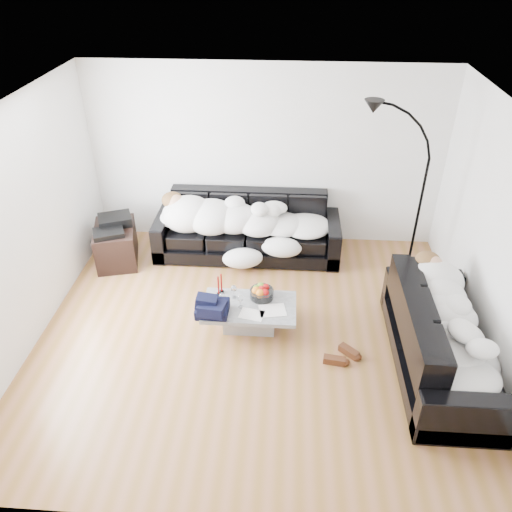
# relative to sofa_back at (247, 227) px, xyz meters

# --- Properties ---
(ground) EXTENTS (5.00, 5.00, 0.00)m
(ground) POSITION_rel_sofa_back_xyz_m (0.23, -1.77, -0.43)
(ground) COLOR olive
(ground) RESTS_ON ground
(wall_back) EXTENTS (5.00, 0.02, 2.60)m
(wall_back) POSITION_rel_sofa_back_xyz_m (0.23, 0.48, 0.87)
(wall_back) COLOR silver
(wall_back) RESTS_ON ground
(wall_left) EXTENTS (0.02, 4.50, 2.60)m
(wall_left) POSITION_rel_sofa_back_xyz_m (-2.27, -1.77, 0.87)
(wall_left) COLOR silver
(wall_left) RESTS_ON ground
(wall_right) EXTENTS (0.02, 4.50, 2.60)m
(wall_right) POSITION_rel_sofa_back_xyz_m (2.73, -1.77, 0.87)
(wall_right) COLOR silver
(wall_right) RESTS_ON ground
(ceiling) EXTENTS (5.00, 5.00, 0.00)m
(ceiling) POSITION_rel_sofa_back_xyz_m (0.23, -1.77, 2.17)
(ceiling) COLOR white
(ceiling) RESTS_ON ground
(sofa_back) EXTENTS (2.62, 0.91, 0.86)m
(sofa_back) POSITION_rel_sofa_back_xyz_m (0.00, 0.00, 0.00)
(sofa_back) COLOR black
(sofa_back) RESTS_ON ground
(sofa_right) EXTENTS (0.91, 2.12, 0.86)m
(sofa_right) POSITION_rel_sofa_back_xyz_m (2.24, -2.13, 0.00)
(sofa_right) COLOR black
(sofa_right) RESTS_ON ground
(sleeper_back) EXTENTS (2.22, 0.77, 0.44)m
(sleeper_back) POSITION_rel_sofa_back_xyz_m (-0.00, -0.05, 0.21)
(sleeper_back) COLOR white
(sleeper_back) RESTS_ON sofa_back
(sleeper_right) EXTENTS (0.77, 1.82, 0.44)m
(sleeper_right) POSITION_rel_sofa_back_xyz_m (2.24, -2.13, 0.21)
(sleeper_right) COLOR white
(sleeper_right) RESTS_ON sofa_right
(teal_cushion) EXTENTS (0.42, 0.38, 0.20)m
(teal_cushion) POSITION_rel_sofa_back_xyz_m (2.18, -1.47, 0.29)
(teal_cushion) COLOR #0C5541
(teal_cushion) RESTS_ON sofa_right
(coffee_table) EXTENTS (1.09, 0.63, 0.32)m
(coffee_table) POSITION_rel_sofa_back_xyz_m (0.16, -1.64, -0.27)
(coffee_table) COLOR #939699
(coffee_table) RESTS_ON ground
(fruit_bowl) EXTENTS (0.35, 0.35, 0.17)m
(fruit_bowl) POSITION_rel_sofa_back_xyz_m (0.29, -1.47, -0.03)
(fruit_bowl) COLOR white
(fruit_bowl) RESTS_ON coffee_table
(wine_glass_a) EXTENTS (0.09, 0.09, 0.17)m
(wine_glass_a) POSITION_rel_sofa_back_xyz_m (-0.04, -1.49, -0.03)
(wine_glass_a) COLOR white
(wine_glass_a) RESTS_ON coffee_table
(wine_glass_b) EXTENTS (0.10, 0.10, 0.18)m
(wine_glass_b) POSITION_rel_sofa_back_xyz_m (-0.15, -1.65, -0.02)
(wine_glass_b) COLOR white
(wine_glass_b) RESTS_ON coffee_table
(wine_glass_c) EXTENTS (0.08, 0.08, 0.16)m
(wine_glass_c) POSITION_rel_sofa_back_xyz_m (0.06, -1.67, -0.03)
(wine_glass_c) COLOR white
(wine_glass_c) RESTS_ON coffee_table
(candle_left) EXTENTS (0.06, 0.06, 0.26)m
(candle_left) POSITION_rel_sofa_back_xyz_m (-0.22, -1.46, 0.02)
(candle_left) COLOR maroon
(candle_left) RESTS_ON coffee_table
(candle_right) EXTENTS (0.06, 0.06, 0.27)m
(candle_right) POSITION_rel_sofa_back_xyz_m (-0.19, -1.41, 0.02)
(candle_right) COLOR maroon
(candle_right) RESTS_ON coffee_table
(newspaper_a) EXTENTS (0.34, 0.29, 0.01)m
(newspaper_a) POSITION_rel_sofa_back_xyz_m (0.43, -1.71, -0.11)
(newspaper_a) COLOR silver
(newspaper_a) RESTS_ON coffee_table
(newspaper_b) EXTENTS (0.31, 0.24, 0.01)m
(newspaper_b) POSITION_rel_sofa_back_xyz_m (0.20, -1.80, -0.11)
(newspaper_b) COLOR silver
(newspaper_b) RESTS_ON coffee_table
(navy_jacket) EXTENTS (0.39, 0.33, 0.19)m
(navy_jacket) POSITION_rel_sofa_back_xyz_m (-0.29, -1.83, 0.07)
(navy_jacket) COLOR black
(navy_jacket) RESTS_ON coffee_table
(shoes) EXTENTS (0.48, 0.42, 0.09)m
(shoes) POSITION_rel_sofa_back_xyz_m (1.22, -2.11, -0.38)
(shoes) COLOR #472311
(shoes) RESTS_ON ground
(av_cabinet) EXTENTS (0.71, 0.89, 0.54)m
(av_cabinet) POSITION_rel_sofa_back_xyz_m (-1.83, -0.33, -0.16)
(av_cabinet) COLOR black
(av_cabinet) RESTS_ON ground
(stereo) EXTENTS (0.54, 0.48, 0.13)m
(stereo) POSITION_rel_sofa_back_xyz_m (-1.83, -0.33, 0.17)
(stereo) COLOR black
(stereo) RESTS_ON av_cabinet
(floor_lamp) EXTENTS (0.78, 0.33, 2.12)m
(floor_lamp) POSITION_rel_sofa_back_xyz_m (2.21, -0.48, 0.63)
(floor_lamp) COLOR black
(floor_lamp) RESTS_ON ground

